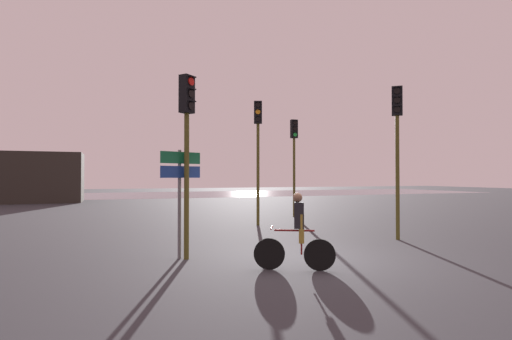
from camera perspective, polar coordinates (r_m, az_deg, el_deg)
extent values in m
plane|color=#333338|center=(9.86, 7.52, -12.40)|extent=(120.00, 120.00, 0.00)
cube|color=slate|center=(44.60, -14.45, -3.45)|extent=(80.00, 16.00, 0.01)
cube|color=#2D2823|center=(35.16, -32.71, -0.91)|extent=(11.27, 4.00, 3.80)
cylinder|color=#4C4719|center=(19.57, 5.47, -1.06)|extent=(0.12, 0.12, 3.85)
cube|color=black|center=(19.71, 5.46, 5.86)|extent=(0.33, 0.26, 0.90)
cylinder|color=black|center=(19.63, 5.61, 6.74)|extent=(0.19, 0.04, 0.19)
cube|color=black|center=(19.62, 5.63, 7.07)|extent=(0.20, 0.13, 0.02)
cylinder|color=black|center=(19.59, 5.61, 5.90)|extent=(0.19, 0.04, 0.19)
cube|color=black|center=(19.58, 5.63, 6.23)|extent=(0.20, 0.13, 0.02)
cylinder|color=green|center=(19.56, 5.61, 5.06)|extent=(0.19, 0.04, 0.19)
cube|color=black|center=(19.55, 5.63, 5.39)|extent=(0.20, 0.13, 0.02)
cylinder|color=#4C4719|center=(9.63, -9.89, -2.25)|extent=(0.12, 0.12, 3.48)
cube|color=black|center=(9.83, -9.85, 10.61)|extent=(0.40, 0.39, 0.90)
cylinder|color=red|center=(9.80, -9.23, 12.37)|extent=(0.17, 0.14, 0.19)
cube|color=black|center=(9.82, -9.14, 13.02)|extent=(0.22, 0.21, 0.02)
cylinder|color=black|center=(9.74, -9.24, 10.71)|extent=(0.17, 0.14, 0.19)
cube|color=black|center=(9.75, -9.15, 11.36)|extent=(0.22, 0.21, 0.02)
cylinder|color=black|center=(9.69, -9.24, 9.03)|extent=(0.17, 0.14, 0.19)
cube|color=black|center=(9.69, -9.15, 9.69)|extent=(0.22, 0.21, 0.02)
cylinder|color=#4C4719|center=(13.17, 19.56, -0.99)|extent=(0.12, 0.12, 3.87)
cube|color=black|center=(13.38, 19.50, 9.28)|extent=(0.40, 0.39, 0.90)
cylinder|color=black|center=(13.30, 19.50, 10.61)|extent=(0.17, 0.14, 0.19)
cube|color=black|center=(13.31, 19.50, 11.09)|extent=(0.22, 0.21, 0.02)
cylinder|color=black|center=(13.25, 19.51, 9.38)|extent=(0.17, 0.14, 0.19)
cube|color=black|center=(13.25, 19.51, 9.87)|extent=(0.22, 0.21, 0.02)
cylinder|color=black|center=(13.20, 19.52, 8.15)|extent=(0.17, 0.14, 0.19)
cube|color=black|center=(13.20, 19.52, 8.63)|extent=(0.22, 0.21, 0.02)
cylinder|color=#4C4719|center=(16.06, 0.29, -0.62)|extent=(0.12, 0.12, 4.11)
cube|color=black|center=(16.27, 0.29, 8.23)|extent=(0.39, 0.34, 0.90)
cylinder|color=black|center=(16.18, 0.28, 9.32)|extent=(0.19, 0.10, 0.19)
cube|color=black|center=(16.18, 0.28, 9.72)|extent=(0.22, 0.18, 0.02)
cylinder|color=orange|center=(16.13, 0.28, 8.31)|extent=(0.19, 0.10, 0.19)
cube|color=black|center=(16.13, 0.28, 8.71)|extent=(0.22, 0.18, 0.02)
cylinder|color=black|center=(16.09, 0.28, 7.29)|extent=(0.19, 0.10, 0.19)
cube|color=black|center=(16.08, 0.28, 7.69)|extent=(0.22, 0.18, 0.02)
cylinder|color=slate|center=(9.76, -10.88, -4.80)|extent=(0.08, 0.08, 2.60)
cube|color=#116038|center=(9.70, -10.69, 1.74)|extent=(1.02, 0.47, 0.28)
cube|color=navy|center=(9.69, -10.69, -0.27)|extent=(1.02, 0.47, 0.28)
cylinder|color=black|center=(8.58, 1.91, -11.89)|extent=(0.61, 0.33, 0.66)
cylinder|color=black|center=(8.57, 9.08, -11.89)|extent=(0.61, 0.33, 0.66)
cylinder|color=maroon|center=(8.48, 5.49, -8.59)|extent=(0.77, 0.41, 0.04)
cylinder|color=maroon|center=(8.51, 6.52, -10.09)|extent=(0.04, 0.04, 0.55)
cylinder|color=maroon|center=(8.49, 2.25, -8.24)|extent=(0.23, 0.43, 0.03)
cylinder|color=olive|center=(8.57, 6.51, -8.17)|extent=(0.11, 0.11, 0.60)
cylinder|color=olive|center=(8.37, 6.52, -8.34)|extent=(0.11, 0.11, 0.60)
cube|color=black|center=(8.44, 6.17, -6.44)|extent=(0.31, 0.36, 0.54)
sphere|color=#846047|center=(8.41, 5.96, -3.93)|extent=(0.20, 0.20, 0.20)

